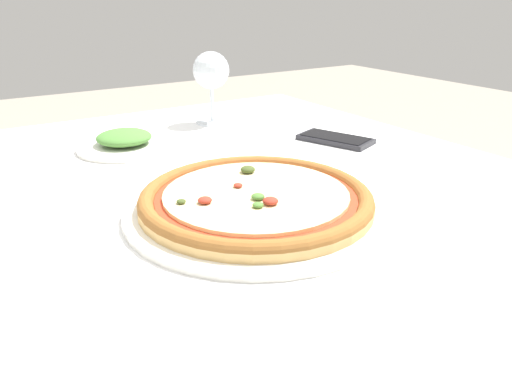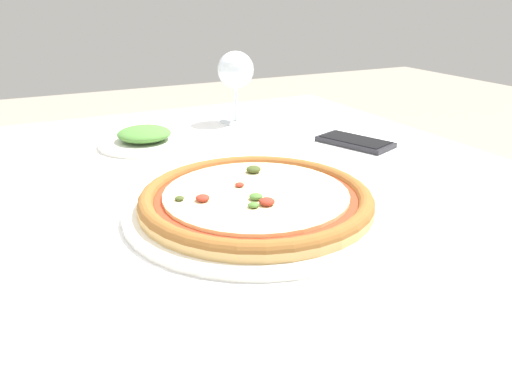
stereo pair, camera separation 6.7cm
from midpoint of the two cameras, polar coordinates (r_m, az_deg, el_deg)
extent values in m
cube|color=brown|center=(0.77, -10.06, -1.64)|extent=(1.00, 0.99, 0.04)
cube|color=white|center=(0.76, -10.17, -0.20)|extent=(1.10, 1.09, 0.01)
cylinder|color=brown|center=(1.47, 0.16, -5.48)|extent=(0.06, 0.06, 0.71)
cylinder|color=white|center=(0.68, -2.82, -2.01)|extent=(0.36, 0.36, 0.01)
cylinder|color=#E0B26B|center=(0.67, -2.84, -1.16)|extent=(0.32, 0.32, 0.01)
torus|color=#935B28|center=(0.67, -2.85, -0.69)|extent=(0.32, 0.32, 0.02)
cylinder|color=#BC381E|center=(0.67, -2.85, -0.57)|extent=(0.27, 0.27, 0.00)
cylinder|color=beige|center=(0.67, -2.86, -0.26)|extent=(0.25, 0.25, 0.00)
ellipsoid|color=#4C7A33|center=(0.62, -2.86, -1.56)|extent=(0.01, 0.01, 0.01)
ellipsoid|color=#A83323|center=(0.63, -1.38, -1.09)|extent=(0.02, 0.02, 0.01)
ellipsoid|color=#425123|center=(0.74, -3.53, 2.55)|extent=(0.02, 0.02, 0.01)
ellipsoid|color=#A83323|center=(0.64, -8.86, -0.99)|extent=(0.02, 0.02, 0.01)
ellipsoid|color=#A83323|center=(0.69, -4.87, 0.71)|extent=(0.01, 0.01, 0.01)
ellipsoid|color=#425123|center=(0.64, -11.51, -1.13)|extent=(0.01, 0.01, 0.01)
ellipsoid|color=#4C7A33|center=(0.64, -2.75, -0.58)|extent=(0.02, 0.02, 0.01)
cylinder|color=silver|center=(1.16, -6.64, 7.94)|extent=(0.08, 0.08, 0.00)
cylinder|color=silver|center=(1.15, -6.73, 9.97)|extent=(0.01, 0.01, 0.08)
sphere|color=silver|center=(1.13, -6.90, 13.65)|extent=(0.08, 0.08, 0.08)
cube|color=#232328|center=(1.01, 7.18, 5.97)|extent=(0.12, 0.16, 0.01)
cube|color=black|center=(1.01, 7.19, 6.28)|extent=(0.10, 0.14, 0.00)
cylinder|color=white|center=(0.99, -16.64, 4.96)|extent=(0.18, 0.18, 0.01)
ellipsoid|color=#4C8438|center=(0.99, -16.75, 5.99)|extent=(0.10, 0.10, 0.03)
camera|label=1|loc=(0.03, -92.86, -1.16)|focal=35.00mm
camera|label=2|loc=(0.03, 87.14, 1.16)|focal=35.00mm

